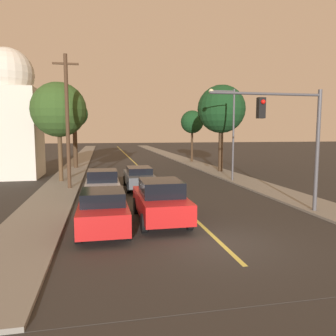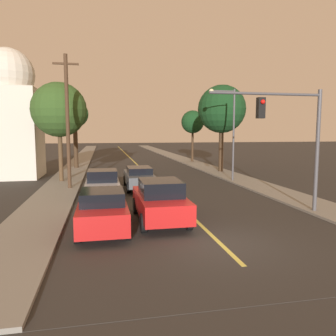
{
  "view_description": "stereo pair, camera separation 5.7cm",
  "coord_description": "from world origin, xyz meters",
  "views": [
    {
      "loc": [
        -3.9,
        -10.23,
        3.79
      ],
      "look_at": [
        0.0,
        8.98,
        1.6
      ],
      "focal_mm": 35.0,
      "sensor_mm": 36.0,
      "label": 1
    },
    {
      "loc": [
        -3.84,
        -10.24,
        3.79
      ],
      "look_at": [
        0.0,
        8.98,
        1.6
      ],
      "focal_mm": 35.0,
      "sensor_mm": 36.0,
      "label": 2
    }
  ],
  "objects": [
    {
      "name": "tree_left_far",
      "position": [
        -6.91,
        15.0,
        5.35
      ],
      "size": [
        3.97,
        3.97,
        7.24
      ],
      "color": "#4C3823",
      "rests_on": "ground"
    },
    {
      "name": "car_near_lane_second",
      "position": [
        -1.52,
        11.2,
        0.78
      ],
      "size": [
        1.85,
        4.85,
        1.47
      ],
      "color": "#474C51",
      "rests_on": "ground"
    },
    {
      "name": "streetlamp_right",
      "position": [
        5.27,
        12.84,
        4.51
      ],
      "size": [
        2.03,
        0.36,
        6.77
      ],
      "color": "#47474C",
      "rests_on": "ground"
    },
    {
      "name": "car_near_lane_front",
      "position": [
        -1.52,
        3.11,
        0.9
      ],
      "size": [
        1.99,
        4.65,
        1.79
      ],
      "color": "red",
      "rests_on": "ground"
    },
    {
      "name": "car_outer_lane_second",
      "position": [
        -3.9,
        9.2,
        0.78
      ],
      "size": [
        2.03,
        4.21,
        1.56
      ],
      "color": "#A5A8B2",
      "rests_on": "ground"
    },
    {
      "name": "car_outer_lane_front",
      "position": [
        -3.9,
        2.27,
        0.81
      ],
      "size": [
        1.94,
        4.25,
        1.6
      ],
      "color": "red",
      "rests_on": "ground"
    },
    {
      "name": "tree_right_near",
      "position": [
        6.88,
        18.4,
        5.79
      ],
      "size": [
        4.36,
        4.36,
        7.88
      ],
      "color": "#3D2B1C",
      "rests_on": "ground"
    },
    {
      "name": "sidewalk_left",
      "position": [
        -6.66,
        36.0,
        0.06
      ],
      "size": [
        2.5,
        80.0,
        0.12
      ],
      "color": "gray",
      "rests_on": "ground"
    },
    {
      "name": "domed_building_left",
      "position": [
        -11.18,
        18.65,
        5.14
      ],
      "size": [
        4.53,
        4.53,
        10.43
      ],
      "color": "beige",
      "rests_on": "ground"
    },
    {
      "name": "road_surface",
      "position": [
        0.0,
        36.0,
        0.01
      ],
      "size": [
        10.83,
        80.0,
        0.01
      ],
      "color": "#2D2B28",
      "rests_on": "ground"
    },
    {
      "name": "utility_pole_left",
      "position": [
        -6.01,
        11.79,
        4.54
      ],
      "size": [
        1.6,
        0.24,
        8.52
      ],
      "color": "#422D1E",
      "rests_on": "ground"
    },
    {
      "name": "tree_right_far",
      "position": [
        6.97,
        28.53,
        4.92
      ],
      "size": [
        2.77,
        2.77,
        6.22
      ],
      "color": "#3D2B1C",
      "rests_on": "ground"
    },
    {
      "name": "tree_left_near",
      "position": [
        -6.52,
        24.16,
        5.43
      ],
      "size": [
        2.7,
        2.7,
        6.78
      ],
      "color": "#3D2B1C",
      "rests_on": "ground"
    },
    {
      "name": "sidewalk_right",
      "position": [
        6.66,
        36.0,
        0.06
      ],
      "size": [
        2.5,
        80.0,
        0.12
      ],
      "color": "gray",
      "rests_on": "ground"
    },
    {
      "name": "ground_plane",
      "position": [
        0.0,
        0.0,
        0.0
      ],
      "size": [
        200.0,
        200.0,
        0.0
      ],
      "primitive_type": "plane",
      "color": "#2D2B28"
    },
    {
      "name": "traffic_signal_mast",
      "position": [
        4.51,
        3.12,
        3.95
      ],
      "size": [
        5.3,
        0.42,
        5.55
      ],
      "color": "#47474C",
      "rests_on": "ground"
    }
  ]
}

